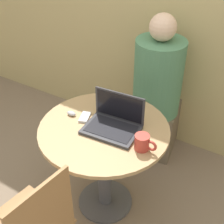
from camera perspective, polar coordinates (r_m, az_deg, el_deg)
The scene contains 7 objects.
ground_plane at distance 2.47m, azimuth -1.22°, elevation -16.04°, with size 12.00×12.00×0.00m, color #7F6B56.
round_table at distance 2.07m, azimuth -1.40°, elevation -6.75°, with size 0.83×0.83×0.72m.
laptop at distance 1.93m, azimuth 0.32°, elevation -1.92°, with size 0.35×0.26×0.21m.
cell_phone at distance 2.04m, azimuth -4.99°, elevation -0.95°, with size 0.09×0.12×0.02m.
computer_mouse at distance 2.07m, azimuth -7.41°, elevation -0.24°, with size 0.06×0.04×0.03m.
coffee_cup at distance 1.78m, azimuth 5.64°, elevation -5.59°, with size 0.14×0.09×0.10m.
person_seated at distance 2.62m, azimuth 8.33°, elevation 2.38°, with size 0.44×0.61×1.25m.
Camera 1 is at (0.84, -1.29, 1.93)m, focal length 50.00 mm.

